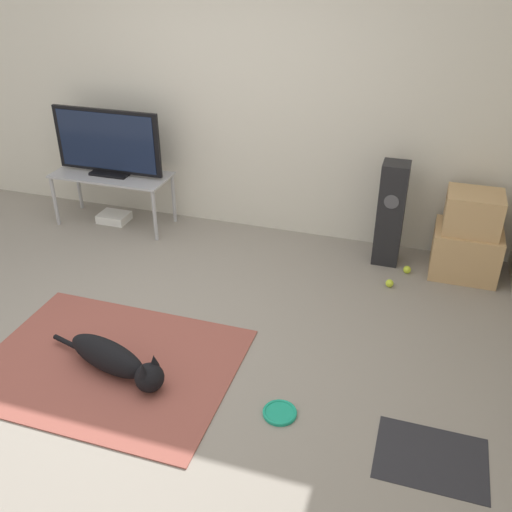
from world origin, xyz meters
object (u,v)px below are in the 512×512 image
at_px(frisbee, 280,413).
at_px(cardboard_box_lower, 465,251).
at_px(tennis_ball_by_boxes, 407,270).
at_px(tv_stand, 112,180).
at_px(dog, 116,360).
at_px(tv, 107,143).
at_px(game_console, 114,217).
at_px(tennis_ball_near_speaker, 390,283).
at_px(cardboard_box_upper, 473,212).
at_px(floor_speaker, 391,214).

height_order(frisbee, cardboard_box_lower, cardboard_box_lower).
height_order(frisbee, tennis_ball_by_boxes, tennis_ball_by_boxes).
xyz_separation_m(cardboard_box_lower, tv_stand, (-3.34, -0.05, 0.26)).
bearing_deg(dog, tennis_ball_by_boxes, 47.89).
height_order(tv, game_console, tv).
relative_size(cardboard_box_lower, tennis_ball_near_speaker, 8.32).
relative_size(dog, cardboard_box_upper, 2.18).
height_order(dog, cardboard_box_lower, cardboard_box_lower).
distance_m(tv_stand, game_console, 0.43).
relative_size(dog, floor_speaker, 1.05).
bearing_deg(frisbee, cardboard_box_lower, 63.34).
relative_size(cardboard_box_lower, game_console, 1.86).
xyz_separation_m(dog, tv_stand, (-1.15, 2.03, 0.35)).
bearing_deg(dog, cardboard_box_lower, 43.49).
relative_size(tv, tennis_ball_by_boxes, 16.44).
bearing_deg(floor_speaker, frisbee, -100.62).
height_order(dog, tv, tv).
bearing_deg(tv_stand, game_console, 155.60).
bearing_deg(tennis_ball_by_boxes, game_console, 177.44).
distance_m(frisbee, game_console, 3.12).
xyz_separation_m(cardboard_box_lower, tv, (-3.34, -0.04, 0.63)).
bearing_deg(tv, tennis_ball_near_speaker, -7.86).
bearing_deg(tennis_ball_near_speaker, tennis_ball_by_boxes, 65.93).
xyz_separation_m(dog, cardboard_box_upper, (2.18, 2.06, 0.46)).
bearing_deg(tennis_ball_by_boxes, cardboard_box_upper, 17.89).
height_order(floor_speaker, tennis_ball_by_boxes, floor_speaker).
xyz_separation_m(cardboard_box_upper, tv_stand, (-3.33, -0.04, -0.11)).
bearing_deg(cardboard_box_lower, tennis_ball_near_speaker, -143.39).
bearing_deg(tv, frisbee, -41.92).
bearing_deg(tv, cardboard_box_upper, 0.56).
xyz_separation_m(cardboard_box_lower, cardboard_box_upper, (-0.00, -0.01, 0.37)).
xyz_separation_m(cardboard_box_upper, tennis_ball_near_speaker, (-0.57, -0.41, -0.55)).
distance_m(frisbee, tv_stand, 3.10).
height_order(cardboard_box_lower, cardboard_box_upper, cardboard_box_upper).
bearing_deg(cardboard_box_upper, tennis_ball_by_boxes, -162.11).
bearing_deg(dog, tv_stand, 119.63).
relative_size(floor_speaker, game_console, 3.13).
height_order(tennis_ball_by_boxes, tennis_ball_near_speaker, same).
bearing_deg(cardboard_box_upper, tv_stand, -179.39).
distance_m(cardboard_box_lower, tv_stand, 3.35).
bearing_deg(game_console, tennis_ball_by_boxes, -2.56).
height_order(floor_speaker, tv, tv).
xyz_separation_m(cardboard_box_lower, tennis_ball_by_boxes, (-0.45, -0.15, -0.17)).
xyz_separation_m(tv_stand, tennis_ball_near_speaker, (2.77, -0.38, -0.43)).
bearing_deg(frisbee, tennis_ball_near_speaker, 73.95).
bearing_deg(cardboard_box_upper, cardboard_box_lower, 70.51).
relative_size(cardboard_box_lower, tv, 0.51).
height_order(frisbee, game_console, game_console).
height_order(cardboard_box_upper, tennis_ball_by_boxes, cardboard_box_upper).
height_order(cardboard_box_upper, tv, tv).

